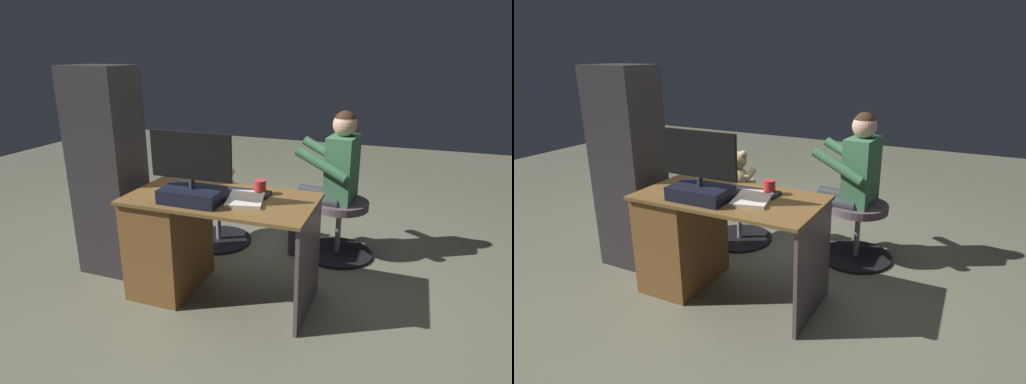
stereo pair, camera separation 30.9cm
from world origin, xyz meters
The scene contains 13 objects.
ground_plane centered at (0.00, 0.00, 0.00)m, with size 10.00×10.00×0.00m, color #6A6A56.
desk centered at (0.32, 0.35, 0.38)m, with size 1.22×0.64×0.72m.
monitor centered at (0.13, 0.50, 0.85)m, with size 0.53×0.24×0.44m.
keyboard centered at (-0.08, 0.24, 0.73)m, with size 0.42×0.14×0.02m, color black.
computer_mouse centered at (0.24, 0.25, 0.73)m, with size 0.06×0.10×0.04m, color #251E32.
cup centered at (-0.22, 0.22, 0.77)m, with size 0.08×0.08×0.10m, color red.
tv_remote centered at (0.34, 0.42, 0.73)m, with size 0.04×0.15×0.02m, color black.
notebook_binder centered at (-0.18, 0.37, 0.73)m, with size 0.22×0.30×0.02m, color silver.
office_chair_teddy centered at (0.40, -0.44, 0.26)m, with size 0.58×0.58×0.47m.
teddy_bear centered at (0.40, -0.45, 0.63)m, with size 0.25×0.25×0.35m.
visitor_chair centered at (-0.63, -0.55, 0.27)m, with size 0.58×0.58×0.47m.
person centered at (-0.55, -0.54, 0.70)m, with size 0.52×0.51×1.18m.
equipment_rack centered at (0.94, 0.26, 0.76)m, with size 0.44×0.36×1.52m, color #2E2A2E.
Camera 1 is at (-1.11, 2.71, 1.62)m, focal length 30.06 mm.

